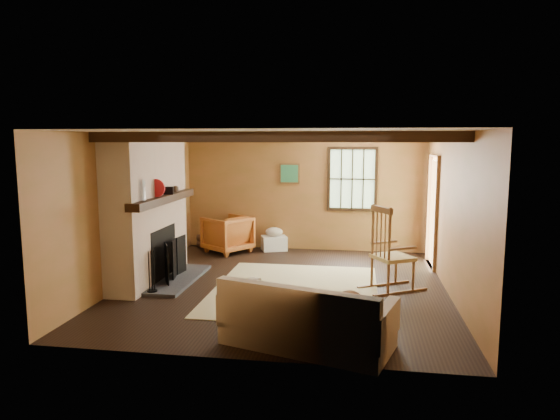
% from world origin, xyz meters
% --- Properties ---
extents(ground, '(5.50, 5.50, 0.00)m').
position_xyz_m(ground, '(0.00, 0.00, 0.00)').
color(ground, black).
rests_on(ground, ground).
extents(room_envelope, '(5.02, 5.52, 2.44)m').
position_xyz_m(room_envelope, '(0.22, 0.26, 1.63)').
color(room_envelope, '#A8663B').
rests_on(room_envelope, ground).
extents(fireplace, '(1.02, 2.30, 2.40)m').
position_xyz_m(fireplace, '(-2.23, -0.00, 1.10)').
color(fireplace, '#955539').
rests_on(fireplace, ground).
extents(rug, '(2.50, 3.00, 0.01)m').
position_xyz_m(rug, '(0.20, -0.20, 0.00)').
color(rug, '#C4B583').
rests_on(rug, ground).
extents(rocking_chair, '(1.07, 0.92, 1.32)m').
position_xyz_m(rocking_chair, '(1.63, 0.03, 0.56)').
color(rocking_chair, tan).
rests_on(rocking_chair, ground).
extents(sofa, '(2.04, 1.35, 0.76)m').
position_xyz_m(sofa, '(0.59, -2.31, 0.27)').
color(sofa, beige).
rests_on(sofa, ground).
extents(firewood_pile, '(0.75, 0.14, 0.27)m').
position_xyz_m(firewood_pile, '(-1.92, 2.59, 0.14)').
color(firewood_pile, '#543224').
rests_on(firewood_pile, ground).
extents(laundry_basket, '(0.60, 0.54, 0.30)m').
position_xyz_m(laundry_basket, '(-0.60, 2.53, 0.15)').
color(laundry_basket, white).
rests_on(laundry_basket, ground).
extents(basket_pillow, '(0.37, 0.30, 0.18)m').
position_xyz_m(basket_pillow, '(-0.60, 2.53, 0.39)').
color(basket_pillow, beige).
rests_on(basket_pillow, laundry_basket).
extents(armchair, '(1.15, 1.15, 0.76)m').
position_xyz_m(armchair, '(-1.51, 2.19, 0.38)').
color(armchair, '#BF6026').
rests_on(armchair, ground).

